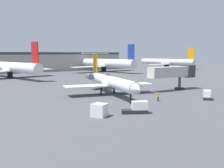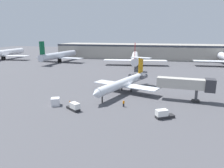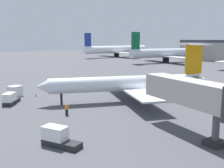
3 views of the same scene
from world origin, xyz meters
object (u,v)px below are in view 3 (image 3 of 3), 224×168
Objects in this scene: jet_bridge at (202,96)px; parked_airliner_west_mid at (166,53)px; ground_crew_marshaller at (67,109)px; cargo_container_uld at (15,91)px; baggage_tug_lead at (10,99)px; traffic_cone_near at (36,95)px; parked_airliner_west_end at (116,50)px; baggage_tug_trailing at (58,137)px; regional_jet at (134,82)px.

parked_airliner_west_mid is (-69.34, 61.53, -0.36)m from jet_bridge.
cargo_container_uld reaches higher than ground_crew_marshaller.
baggage_tug_lead is 7.44× the size of traffic_cone_near.
ground_crew_marshaller is at bearing -151.87° from jet_bridge.
baggage_tug_lead is 0.10× the size of parked_airliner_west_end.
parked_airliner_west_mid is (-63.14, 74.69, 3.38)m from baggage_tug_trailing.
traffic_cone_near is at bearing -41.05° from parked_airliner_west_end.
baggage_tug_trailing is at bearing -49.79° from parked_airliner_west_mid.
baggage_tug_trailing is (11.35, -17.87, -2.31)m from regional_jet.
parked_airliner_west_mid reaches higher than cargo_container_uld.
jet_bridge is 34.13m from cargo_container_uld.
cargo_container_uld is at bearing -169.33° from ground_crew_marshaller.
cargo_container_uld is (-5.84, 2.03, 0.12)m from baggage_tug_lead.
baggage_tug_trailing is at bearing -57.58° from regional_jet.
ground_crew_marshaller is 16.74m from cargo_container_uld.
ground_crew_marshaller is 10.51m from baggage_tug_trailing.
jet_bridge is 8.53× the size of ground_crew_marshaller.
parked_airliner_west_end is (-80.28, 74.99, 3.42)m from cargo_container_uld.
traffic_cone_near is (-3.50, 5.06, -0.56)m from baggage_tug_lead.
regional_jet is 0.80× the size of parked_airliner_west_mid.
traffic_cone_near is 0.02× the size of parked_airliner_west_mid.
ground_crew_marshaller is 120.57m from parked_airliner_west_end.
regional_jet is 21.73m from cargo_container_uld.
ground_crew_marshaller is at bearing -52.38° from parked_airliner_west_mid.
baggage_tug_trailing reaches higher than ground_crew_marshaller.
parked_airliner_west_end is (-82.62, 71.95, 4.11)m from traffic_cone_near.
baggage_tug_trailing is 23.91m from traffic_cone_near.
baggage_tug_lead is at bearing -179.24° from baggage_tug_trailing.
ground_crew_marshaller is 0.41× the size of baggage_tug_lead.
jet_bridge is at bearing -15.04° from regional_jet.
parked_airliner_west_mid is at bearing 119.61° from traffic_cone_near.
parked_airliner_west_end is at bearing 143.38° from ground_crew_marshaller.
regional_jet is 111.51m from parked_airliner_west_end.
parked_airliner_west_mid is (-51.79, 56.82, 1.07)m from regional_jet.
regional_jet is 7.00× the size of baggage_tug_trailing.
cargo_container_uld is 109.91m from parked_airliner_west_end.
baggage_tug_trailing is 0.10× the size of parked_airliner_west_end.
jet_bridge is 17.99m from ground_crew_marshaller.
ground_crew_marshaller is at bearing 25.79° from baggage_tug_lead.
cargo_container_uld is (-31.97, -11.40, -3.61)m from jet_bridge.
regional_jet is at bearing -31.87° from parked_airliner_west_end.
baggage_tug_lead reaches higher than ground_crew_marshaller.
parked_airliner_west_mid is at bearing 132.35° from regional_jet.
regional_jet is at bearing 164.96° from jet_bridge.
parked_airliner_west_mid is at bearing 127.62° from ground_crew_marshaller.
parked_airliner_west_end reaches higher than traffic_cone_near.
regional_jet is 53.00× the size of traffic_cone_near.
baggage_tug_trailing is at bearing -3.91° from cargo_container_uld.
baggage_tug_trailing is 1.53× the size of cargo_container_uld.
parked_airliner_west_mid reaches higher than baggage_tug_trailing.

